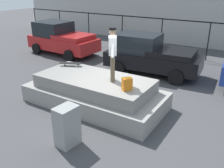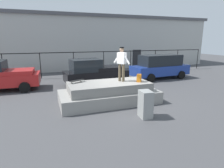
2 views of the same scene
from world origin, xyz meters
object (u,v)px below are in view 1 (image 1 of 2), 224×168
backpack (127,84)px  car_red_pickup_near (61,38)px  skateboarder (113,51)px  skateboard (70,63)px  utility_box (67,126)px  car_black_pickup_mid (150,55)px

backpack → car_red_pickup_near: 8.52m
skateboarder → backpack: bearing=-29.3°
backpack → car_red_pickup_near: bearing=94.0°
skateboarder → skateboard: size_ratio=2.09×
skateboard → car_red_pickup_near: (-4.09, 3.90, -0.21)m
skateboarder → skateboard: (-2.18, 0.44, -0.90)m
skateboard → car_red_pickup_near: 5.66m
skateboarder → utility_box: size_ratio=1.54×
backpack → car_red_pickup_near: size_ratio=0.09×
utility_box → car_red_pickup_near: bearing=138.6°
skateboarder → car_red_pickup_near: (-6.27, 4.34, -1.10)m
backpack → skateboarder: bearing=98.9°
skateboarder → car_red_pickup_near: skateboarder is taller
car_black_pickup_mid → utility_box: size_ratio=4.01×
car_red_pickup_near → skateboard: bearing=-43.7°
backpack → car_black_pickup_mid: (-1.18, 4.38, -0.32)m
skateboard → utility_box: size_ratio=0.74×
car_red_pickup_near → utility_box: bearing=-46.6°
skateboarder → backpack: 1.20m
car_red_pickup_near → backpack: bearing=-34.1°
backpack → car_black_pickup_mid: bearing=53.3°
skateboarder → backpack: (0.77, -0.43, -0.80)m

